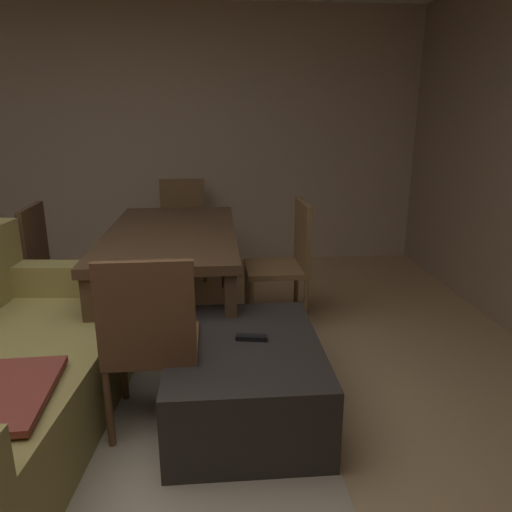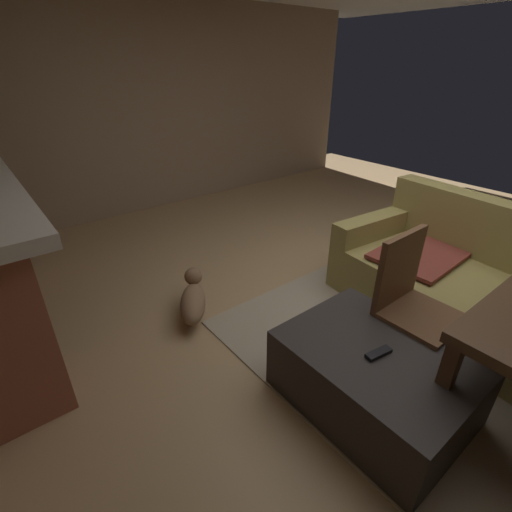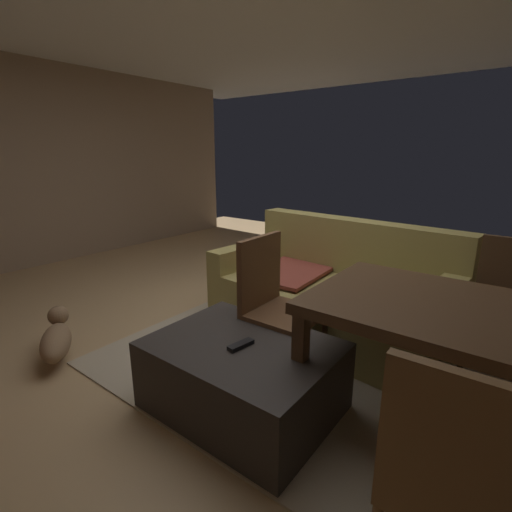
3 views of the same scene
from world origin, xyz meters
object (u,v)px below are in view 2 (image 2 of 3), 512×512
object	(u,v)px
couch	(467,285)
tv_remote	(379,353)
dining_chair_west	(410,297)
small_dog	(193,299)
ottoman_coffee_table	(374,377)

from	to	relation	value
couch	tv_remote	world-z (taller)	couch
couch	dining_chair_west	xyz separation A→B (m)	(-0.04, -0.82, 0.21)
tv_remote	couch	bearing A→B (deg)	103.14
tv_remote	dining_chair_west	world-z (taller)	dining_chair_west
tv_remote	dining_chair_west	bearing A→B (deg)	113.92
tv_remote	small_dog	bearing A→B (deg)	-156.78
couch	ottoman_coffee_table	bearing A→B (deg)	-86.89
ottoman_coffee_table	dining_chair_west	size ratio (longest dim) A/B	1.10
tv_remote	small_dog	distance (m)	1.51
tv_remote	dining_chair_west	distance (m)	0.51
couch	small_dog	world-z (taller)	couch
dining_chair_west	small_dog	distance (m)	1.60
couch	tv_remote	distance (m)	1.31
small_dog	ottoman_coffee_table	bearing A→B (deg)	15.56
dining_chair_west	tv_remote	bearing A→B (deg)	-75.36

